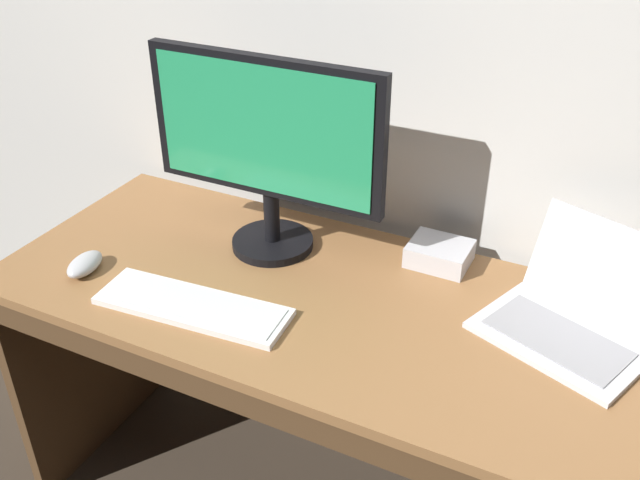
% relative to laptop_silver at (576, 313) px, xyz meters
% --- Properties ---
extents(desk, '(1.73, 0.63, 0.73)m').
position_rel_laptop_silver_xyz_m(desk, '(-0.39, -0.13, -0.23)').
color(desk, olive).
rests_on(desk, ground).
extents(laptop_silver, '(0.39, 0.37, 0.20)m').
position_rel_laptop_silver_xyz_m(laptop_silver, '(0.00, 0.00, 0.00)').
color(laptop_silver, silver).
rests_on(laptop_silver, desk).
extents(external_monitor, '(0.57, 0.20, 0.47)m').
position_rel_laptop_silver_xyz_m(external_monitor, '(-0.71, 0.00, 0.22)').
color(external_monitor, black).
rests_on(external_monitor, desk).
extents(wired_keyboard, '(0.43, 0.16, 0.02)m').
position_rel_laptop_silver_xyz_m(wired_keyboard, '(-0.73, -0.28, -0.04)').
color(wired_keyboard, white).
rests_on(wired_keyboard, desk).
extents(computer_mouse, '(0.08, 0.12, 0.04)m').
position_rel_laptop_silver_xyz_m(computer_mouse, '(-1.04, -0.27, -0.03)').
color(computer_mouse, '#B7B7BC').
rests_on(computer_mouse, desk).
extents(external_drive_box, '(0.14, 0.12, 0.05)m').
position_rel_laptop_silver_xyz_m(external_drive_box, '(-0.32, 0.12, -0.02)').
color(external_drive_box, silver).
rests_on(external_drive_box, desk).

